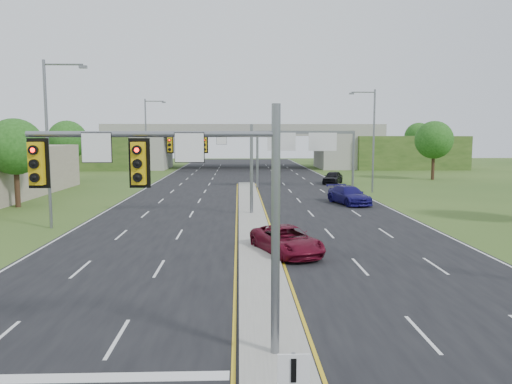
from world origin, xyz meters
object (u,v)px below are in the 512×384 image
object	(u,v)px
signal_mast_near	(191,190)
signal_mast_far	(222,154)
car_far_a	(287,240)
car_far_b	(349,195)
sign_gantry	(304,143)
overpass	(244,149)
car_far_c	(333,177)

from	to	relation	value
signal_mast_near	signal_mast_far	world-z (taller)	same
car_far_a	car_far_b	size ratio (longest dim) A/B	0.93
car_far_b	signal_mast_near	bearing A→B (deg)	-124.79
sign_gantry	overpass	distance (m)	35.75
sign_gantry	car_far_c	world-z (taller)	sign_gantry
sign_gantry	car_far_a	size ratio (longest dim) A/B	2.23
car_far_a	car_far_c	size ratio (longest dim) A/B	1.11
car_far_c	overpass	bearing A→B (deg)	133.56
overpass	car_far_a	world-z (taller)	overpass
signal_mast_near	car_far_c	xyz separation A→B (m)	(13.26, 49.73, -3.91)
signal_mast_far	car_far_a	xyz separation A→B (m)	(3.76, -12.76, -3.99)
overpass	car_far_b	xyz separation A→B (m)	(8.89, -49.21, -2.73)
signal_mast_far	sign_gantry	size ratio (longest dim) A/B	0.60
signal_mast_far	car_far_c	bearing A→B (deg)	61.79
signal_mast_near	sign_gantry	distance (m)	45.88
sign_gantry	signal_mast_far	bearing A→B (deg)	-114.11
sign_gantry	car_far_a	bearing A→B (deg)	-98.99
overpass	car_far_b	distance (m)	50.08
signal_mast_near	car_far_b	xyz separation A→B (m)	(11.16, 30.86, -3.90)
signal_mast_near	sign_gantry	xyz separation A→B (m)	(8.95, 44.99, 0.51)
car_far_a	signal_mast_near	bearing A→B (deg)	-127.03
sign_gantry	car_far_b	world-z (taller)	sign_gantry
overpass	car_far_b	bearing A→B (deg)	-79.76
overpass	car_far_c	xyz separation A→B (m)	(11.00, -30.35, -2.74)
sign_gantry	car_far_c	distance (m)	7.79
sign_gantry	overpass	bearing A→B (deg)	100.79
car_far_b	sign_gantry	bearing A→B (deg)	83.97
sign_gantry	car_far_b	xyz separation A→B (m)	(2.21, -14.13, -4.41)
sign_gantry	car_far_a	xyz separation A→B (m)	(-5.18, -32.76, -4.50)
signal_mast_far	overpass	bearing A→B (deg)	87.65
signal_mast_far	car_far_c	xyz separation A→B (m)	(13.26, 24.73, -3.91)
signal_mast_far	signal_mast_near	bearing A→B (deg)	-90.00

